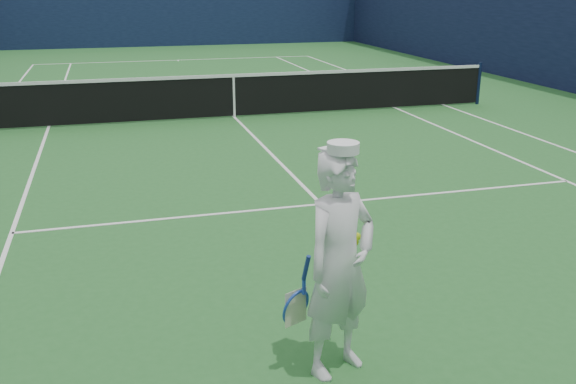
{
  "coord_description": "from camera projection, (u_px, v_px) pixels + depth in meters",
  "views": [
    {
      "loc": [
        -2.78,
        -14.58,
        3.03
      ],
      "look_at": [
        -1.16,
        -8.8,
        1.05
      ],
      "focal_mm": 40.0,
      "sensor_mm": 36.0,
      "label": 1
    }
  ],
  "objects": [
    {
      "name": "ground",
      "position": [
        235.0,
        117.0,
        14.99
      ],
      "size": [
        80.0,
        80.0,
        0.0
      ],
      "primitive_type": "plane",
      "color": "#256128",
      "rests_on": "ground"
    },
    {
      "name": "tennis_player",
      "position": [
        340.0,
        264.0,
        4.99
      ],
      "size": [
        0.89,
        0.68,
        1.91
      ],
      "rotation": [
        0.0,
        0.0,
        0.42
      ],
      "color": "white",
      "rests_on": "ground"
    },
    {
      "name": "tennis_net",
      "position": [
        234.0,
        94.0,
        14.82
      ],
      "size": [
        12.88,
        0.09,
        1.07
      ],
      "color": "#141E4C",
      "rests_on": "ground"
    },
    {
      "name": "windscreen_fence",
      "position": [
        232.0,
        29.0,
        14.37
      ],
      "size": [
        20.12,
        36.12,
        4.0
      ],
      "color": "#0F1A39",
      "rests_on": "ground"
    },
    {
      "name": "court_markings",
      "position": [
        235.0,
        117.0,
        14.99
      ],
      "size": [
        11.03,
        23.83,
        0.01
      ],
      "color": "white",
      "rests_on": "ground"
    }
  ]
}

